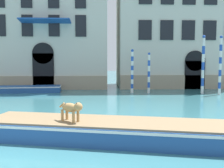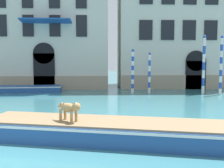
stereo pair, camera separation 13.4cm
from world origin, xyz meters
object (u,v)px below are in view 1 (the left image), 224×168
mooring_pole_0 (203,64)px  mooring_pole_2 (149,73)px  dog_on_deck (72,108)px  mooring_pole_4 (220,65)px  boat_moored_near_palazzo (28,89)px  mooring_pole_1 (132,71)px  boat_foreground (106,130)px

mooring_pole_0 → mooring_pole_2: bearing=171.0°
dog_on_deck → mooring_pole_4: 15.29m
boat_moored_near_palazzo → mooring_pole_1: 8.91m
mooring_pole_1 → dog_on_deck: bearing=-105.7°
dog_on_deck → boat_moored_near_palazzo: size_ratio=0.15×
boat_moored_near_palazzo → mooring_pole_0: bearing=-12.0°
mooring_pole_4 → dog_on_deck: bearing=-132.2°
mooring_pole_0 → mooring_pole_1: 5.64m
boat_foreground → boat_moored_near_palazzo: 14.98m
mooring_pole_2 → mooring_pole_4: (5.31, -1.27, 0.63)m
boat_moored_near_palazzo → mooring_pole_2: (10.08, -1.09, 1.40)m
dog_on_deck → boat_moored_near_palazzo: (-5.16, 13.66, -0.85)m
boat_moored_near_palazzo → mooring_pole_1: size_ratio=1.56×
dog_on_deck → mooring_pole_0: mooring_pole_0 is taller
mooring_pole_2 → mooring_pole_4: mooring_pole_4 is taller
mooring_pole_4 → mooring_pole_1: bearing=167.9°
boat_foreground → boat_moored_near_palazzo: bearing=127.6°
boat_moored_near_palazzo → mooring_pole_4: mooring_pole_4 is taller
mooring_pole_1 → boat_foreground: bearing=-100.8°
boat_foreground → dog_on_deck: bearing=-163.6°
boat_foreground → mooring_pole_1: (2.42, 12.65, 1.45)m
dog_on_deck → mooring_pole_2: size_ratio=0.26×
boat_moored_near_palazzo → mooring_pole_4: (15.40, -2.37, 2.03)m
boat_foreground → dog_on_deck: size_ratio=10.38×
mooring_pole_0 → mooring_pole_2: size_ratio=1.41×
dog_on_deck → mooring_pole_4: mooring_pole_4 is taller
mooring_pole_1 → mooring_pole_2: (1.35, -0.16, -0.14)m
mooring_pole_0 → mooring_pole_2: (-4.20, 0.67, -0.68)m
mooring_pole_0 → boat_moored_near_palazzo: bearing=173.0°
mooring_pole_4 → boat_moored_near_palazzo: bearing=171.3°
boat_moored_near_palazzo → mooring_pole_4: bearing=-13.7°
mooring_pole_1 → mooring_pole_4: 6.83m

